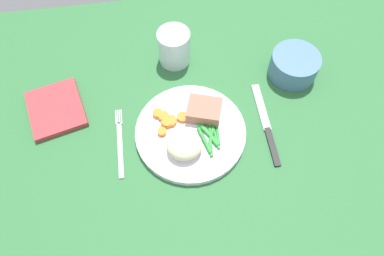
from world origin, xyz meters
TOP-DOWN VIEW (x-y plane):
  - dining_table at (0.00, 0.00)cm, footprint 120.00×90.00cm
  - dinner_plate at (0.32, 1.58)cm, footprint 23.35×23.35cm
  - meat_portion at (3.47, 5.25)cm, footprint 8.53×7.69cm
  - mashed_potatoes at (-1.78, -2.63)cm, footprint 7.16×6.62cm
  - carrot_slices at (-4.52, 4.47)cm, footprint 7.41×6.58cm
  - green_beans at (3.67, 0.17)cm, footprint 5.43×10.11cm
  - fork at (-15.03, 1.32)cm, footprint 1.44×16.60cm
  - knife at (16.54, 1.29)cm, footprint 1.70×20.50cm
  - water_glass at (-0.86, 22.58)cm, footprint 7.54×7.54cm
  - salad_bowl at (25.86, 14.40)cm, footprint 11.03×11.03cm
  - napkin at (-28.62, 11.70)cm, footprint 14.27×15.52cm

SIDE VIEW (x-z plane):
  - dining_table at x=0.00cm, z-range 0.00..2.00cm
  - knife at x=16.54cm, z-range 1.88..2.52cm
  - fork at x=-15.03cm, z-range 2.00..2.40cm
  - napkin at x=-28.62cm, z-range 2.00..3.32cm
  - dinner_plate at x=0.32cm, z-range 2.00..3.60cm
  - green_beans at x=3.67cm, z-range 3.54..4.41cm
  - carrot_slices at x=-4.52cm, z-range 3.54..4.68cm
  - meat_portion at x=3.47cm, z-range 3.60..6.52cm
  - salad_bowl at x=25.86cm, z-range 2.37..8.07cm
  - mashed_potatoes at x=-1.78cm, z-range 3.60..7.50cm
  - water_glass at x=-0.86cm, z-range 1.41..9.90cm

